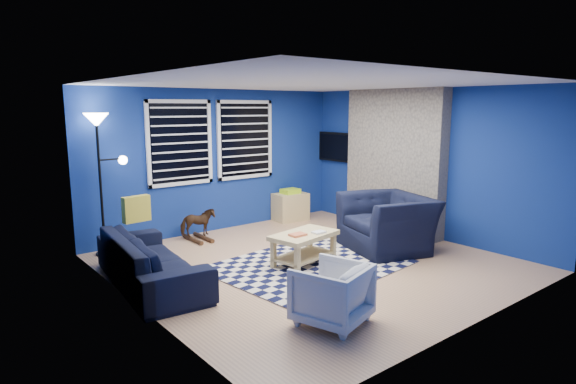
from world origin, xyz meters
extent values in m
plane|color=tan|center=(0.00, 0.00, 0.00)|extent=(5.00, 5.00, 0.00)
plane|color=white|center=(0.00, 0.00, 2.50)|extent=(5.00, 5.00, 0.00)
plane|color=navy|center=(0.00, 2.50, 1.25)|extent=(5.00, 0.00, 5.00)
plane|color=navy|center=(-2.50, 0.00, 1.25)|extent=(0.00, 5.00, 5.00)
plane|color=navy|center=(2.50, 0.00, 1.25)|extent=(0.00, 5.00, 5.00)
cube|color=gray|center=(2.37, 0.50, 1.25)|extent=(0.26, 2.00, 2.50)
cube|color=black|center=(2.23, 0.50, 0.35)|extent=(0.04, 0.70, 0.60)
cube|color=gray|center=(2.10, 0.50, 0.04)|extent=(0.50, 1.20, 0.08)
cube|color=black|center=(-0.75, 2.48, 1.60)|extent=(1.05, 0.02, 1.30)
cube|color=white|center=(-0.75, 2.47, 2.28)|extent=(1.17, 0.05, 0.06)
cube|color=white|center=(-0.75, 2.47, 0.92)|extent=(1.17, 0.05, 0.06)
cube|color=black|center=(0.55, 2.48, 1.60)|extent=(1.05, 0.02, 1.30)
cube|color=white|center=(0.55, 2.47, 2.28)|extent=(1.17, 0.05, 0.06)
cube|color=white|center=(0.55, 2.47, 0.92)|extent=(1.17, 0.05, 0.06)
cube|color=black|center=(2.45, 2.00, 1.40)|extent=(0.06, 1.00, 0.58)
cube|color=black|center=(2.42, 2.00, 1.40)|extent=(0.01, 0.92, 0.50)
cube|color=black|center=(-0.10, -0.06, 0.01)|extent=(2.69, 2.25, 0.02)
imported|color=black|center=(-2.10, 0.64, 0.32)|extent=(2.24, 1.07, 0.63)
imported|color=black|center=(1.36, -0.23, 0.42)|extent=(1.58, 1.47, 0.85)
imported|color=gray|center=(-1.11, -1.56, 0.31)|extent=(0.84, 0.85, 0.63)
imported|color=#412415|center=(-0.68, 2.07, 0.30)|extent=(0.42, 0.61, 0.47)
cube|color=#D3B876|center=(-0.12, 0.02, 0.43)|extent=(1.04, 0.72, 0.06)
cube|color=#D3B876|center=(-0.12, 0.02, 0.13)|extent=(0.94, 0.62, 0.03)
cube|color=#C55D38|center=(-0.28, -0.03, 0.47)|extent=(0.25, 0.20, 0.03)
cube|color=silver|center=(0.04, -0.10, 0.47)|extent=(0.20, 0.16, 0.03)
cube|color=#D3B876|center=(-0.53, -0.19, 0.20)|extent=(0.07, 0.07, 0.38)
cube|color=#D3B876|center=(0.28, -0.19, 0.20)|extent=(0.07, 0.07, 0.38)
cube|color=#D3B876|center=(-0.53, 0.24, 0.20)|extent=(0.07, 0.07, 0.38)
cube|color=#D3B876|center=(0.28, 0.24, 0.20)|extent=(0.07, 0.07, 0.38)
cube|color=#D3B876|center=(1.44, 2.25, 0.27)|extent=(0.67, 0.48, 0.53)
cube|color=black|center=(1.44, 2.25, 0.27)|extent=(0.58, 0.43, 0.42)
cube|color=#BCF21C|center=(1.44, 2.25, 0.58)|extent=(0.36, 0.29, 0.09)
cylinder|color=black|center=(-2.15, 2.25, 0.02)|extent=(0.26, 0.26, 0.03)
cylinder|color=black|center=(-2.15, 2.25, 0.99)|extent=(0.04, 0.04, 1.96)
cone|color=white|center=(-2.15, 2.25, 2.00)|extent=(0.35, 0.35, 0.20)
sphere|color=white|center=(-1.82, 2.19, 1.41)|extent=(0.13, 0.13, 0.13)
cube|color=gold|center=(-1.95, 1.43, 0.81)|extent=(0.39, 0.15, 0.36)
camera|label=1|loc=(-4.36, -4.89, 2.18)|focal=30.00mm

